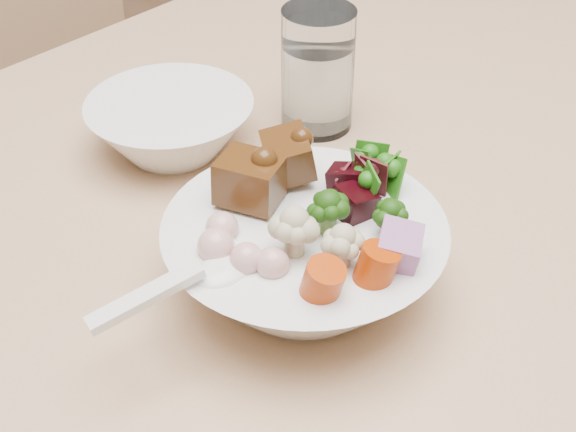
# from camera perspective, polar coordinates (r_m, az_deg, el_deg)

# --- Properties ---
(dining_table) EXTENTS (1.92, 1.32, 0.83)m
(dining_table) POSITION_cam_1_polar(r_m,az_deg,el_deg) (1.01, 14.96, 4.11)
(dining_table) COLOR tan
(dining_table) RESTS_ON ground
(chair_far) EXTENTS (0.41, 0.41, 0.79)m
(chair_far) POSITION_cam_1_polar(r_m,az_deg,el_deg) (1.51, -14.11, 2.85)
(chair_far) COLOR tan
(chair_far) RESTS_ON ground
(food_bowl) EXTENTS (0.23, 0.23, 0.12)m
(food_bowl) POSITION_cam_1_polar(r_m,az_deg,el_deg) (0.65, 1.20, -2.52)
(food_bowl) COLOR white
(food_bowl) RESTS_ON dining_table
(soup_spoon) EXTENTS (0.13, 0.04, 0.02)m
(soup_spoon) POSITION_cam_1_polar(r_m,az_deg,el_deg) (0.58, -6.12, -4.48)
(soup_spoon) COLOR white
(soup_spoon) RESTS_ON food_bowl
(water_glass) EXTENTS (0.08, 0.08, 0.13)m
(water_glass) POSITION_cam_1_polar(r_m,az_deg,el_deg) (0.85, 2.11, 10.02)
(water_glass) COLOR white
(water_glass) RESTS_ON dining_table
(side_bowl) EXTENTS (0.17, 0.17, 0.06)m
(side_bowl) POSITION_cam_1_polar(r_m,az_deg,el_deg) (0.83, -8.31, 6.31)
(side_bowl) COLOR white
(side_bowl) RESTS_ON dining_table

